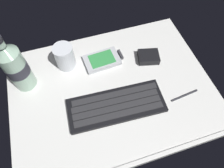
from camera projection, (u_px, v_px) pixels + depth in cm
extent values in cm
cube|color=silver|center=(112.00, 90.00, 65.60)|extent=(64.00, 48.00, 2.00)
cube|color=silver|center=(139.00, 162.00, 53.00)|extent=(64.00, 1.20, 0.80)
cube|color=black|center=(116.00, 106.00, 60.98)|extent=(29.57, 12.61, 1.40)
cube|color=#28282B|center=(114.00, 95.00, 61.88)|extent=(26.75, 3.50, 0.30)
cube|color=#28282B|center=(115.00, 101.00, 60.79)|extent=(26.75, 3.50, 0.30)
cube|color=#28282B|center=(117.00, 108.00, 59.70)|extent=(26.75, 3.50, 0.30)
cube|color=#28282B|center=(119.00, 114.00, 58.61)|extent=(26.75, 3.50, 0.30)
cube|color=#B7BABF|center=(103.00, 60.00, 69.82)|extent=(12.48, 8.39, 1.40)
cube|color=green|center=(103.00, 58.00, 69.18)|extent=(8.78, 6.48, 0.10)
cube|color=#333338|center=(120.00, 54.00, 71.02)|extent=(1.05, 3.85, 1.12)
cylinder|color=silver|center=(65.00, 57.00, 66.02)|extent=(6.40, 6.40, 8.50)
cylinder|color=orange|center=(65.00, 59.00, 66.87)|extent=(5.50, 5.50, 6.12)
cylinder|color=#9EC1A8|center=(18.00, 70.00, 59.41)|extent=(6.60, 6.60, 15.00)
cone|color=#9EC1A8|center=(4.00, 50.00, 51.76)|extent=(6.60, 6.60, 2.80)
cylinder|color=#2D2D38|center=(17.00, 68.00, 58.77)|extent=(6.73, 6.73, 3.80)
cube|color=black|center=(148.00, 57.00, 69.85)|extent=(8.12, 7.08, 2.40)
cylinder|color=#26262B|center=(185.00, 95.00, 63.19)|extent=(9.52, 1.70, 0.70)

